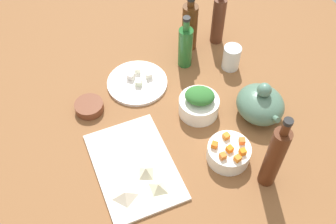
{
  "coord_description": "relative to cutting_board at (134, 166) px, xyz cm",
  "views": [
    {
      "loc": [
        72.41,
        -33.51,
        107.71
      ],
      "look_at": [
        0.0,
        0.0,
        8.0
      ],
      "focal_mm": 41.77,
      "sensor_mm": 36.0,
      "label": 1
    }
  ],
  "objects": [
    {
      "name": "tabletop",
      "position": [
        -11.77,
        16.88,
        -2.0
      ],
      "size": [
        190.0,
        190.0,
        3.0
      ],
      "primitive_type": "cube",
      "color": "brown",
      "rests_on": "ground"
    },
    {
      "name": "carrot_cube_3",
      "position": [
        5.43,
        28.65,
        5.95
      ],
      "size": [
        1.99,
        1.99,
        1.8
      ],
      "primitive_type": "cube",
      "rotation": [
        0.0,
        0.0,
        0.11
      ],
      "color": "orange",
      "rests_on": "bowl_carrots"
    },
    {
      "name": "tofu_cube_3",
      "position": [
        -32.2,
        18.69,
        1.8
      ],
      "size": [
        2.49,
        2.49,
        2.2
      ],
      "primitive_type": "cube",
      "rotation": [
        0.0,
        0.0,
        1.43
      ],
      "color": "white",
      "rests_on": "plate_tofu"
    },
    {
      "name": "carrot_cube_4",
      "position": [
        9.02,
        32.07,
        5.95
      ],
      "size": [
        2.38,
        2.38,
        1.8
      ],
      "primitive_type": "cube",
      "rotation": [
        0.0,
        0.0,
        1.15
      ],
      "color": "orange",
      "rests_on": "bowl_carrots"
    },
    {
      "name": "bowl_greens",
      "position": [
        -11.14,
        28.03,
        2.64
      ],
      "size": [
        13.57,
        13.57,
        6.28
      ],
      "primitive_type": "cylinder",
      "color": "white",
      "rests_on": "tabletop"
    },
    {
      "name": "dumpling_2",
      "position": [
        10.37,
        3.51,
        1.82
      ],
      "size": [
        6.4,
        6.28,
        2.64
      ],
      "primitive_type": "pyramid",
      "rotation": [
        0.0,
        0.0,
        0.65
      ],
      "color": "beige",
      "rests_on": "cutting_board"
    },
    {
      "name": "drinking_glass_0",
      "position": [
        -25.51,
        49.06,
        4.23
      ],
      "size": [
        6.5,
        6.5,
        9.46
      ],
      "primitive_type": "cylinder",
      "color": "white",
      "rests_on": "tabletop"
    },
    {
      "name": "dumpling_0",
      "position": [
        8.76,
        -6.22,
        1.84
      ],
      "size": [
        6.14,
        6.63,
        2.69
      ],
      "primitive_type": "pyramid",
      "rotation": [
        0.0,
        0.0,
        4.52
      ],
      "color": "beige",
      "rests_on": "cutting_board"
    },
    {
      "name": "cutting_board",
      "position": [
        0.0,
        0.0,
        0.0
      ],
      "size": [
        34.54,
        24.44,
        1.0
      ],
      "primitive_type": "cube",
      "rotation": [
        0.0,
        0.0,
        -0.04
      ],
      "color": "silver",
      "rests_on": "tabletop"
    },
    {
      "name": "carrot_cube_5",
      "position": [
        9.94,
        27.21,
        5.95
      ],
      "size": [
        2.07,
        2.07,
        1.8
      ],
      "primitive_type": "cube",
      "rotation": [
        0.0,
        0.0,
        0.17
      ],
      "color": "orange",
      "rests_on": "bowl_carrots"
    },
    {
      "name": "carrot_cube_6",
      "position": [
        12.43,
        30.23,
        5.95
      ],
      "size": [
        1.94,
        1.94,
        1.8
      ],
      "primitive_type": "cube",
      "rotation": [
        0.0,
        0.0,
        1.49
      ],
      "color": "orange",
      "rests_on": "bowl_carrots"
    },
    {
      "name": "carrot_cube_0",
      "position": [
        6.75,
        23.78,
        5.95
      ],
      "size": [
        2.54,
        2.54,
        1.8
      ],
      "primitive_type": "cube",
      "rotation": [
        0.0,
        0.0,
        0.75
      ],
      "color": "orange",
      "rests_on": "bowl_carrots"
    },
    {
      "name": "teapot",
      "position": [
        -1.72,
        45.99,
        4.96
      ],
      "size": [
        18.23,
        15.49,
        14.61
      ],
      "color": "#4F745F",
      "rests_on": "tabletop"
    },
    {
      "name": "bowl_small_side",
      "position": [
        -27.72,
        -5.48,
        1.05
      ],
      "size": [
        9.78,
        9.78,
        3.1
      ],
      "primitive_type": "cylinder",
      "color": "brown",
      "rests_on": "tabletop"
    },
    {
      "name": "bowl_carrots",
      "position": [
        9.16,
        27.8,
        2.28
      ],
      "size": [
        13.4,
        13.4,
        5.55
      ],
      "primitive_type": "cylinder",
      "color": "white",
      "rests_on": "tabletop"
    },
    {
      "name": "tofu_cube_0",
      "position": [
        -30.34,
        13.89,
        1.8
      ],
      "size": [
        3.08,
        3.08,
        2.2
      ],
      "primitive_type": "cube",
      "rotation": [
        0.0,
        0.0,
        0.92
      ],
      "color": "white",
      "rests_on": "plate_tofu"
    },
    {
      "name": "bottle_1",
      "position": [
        -40.94,
        51.64,
        9.75
      ],
      "size": [
        4.93,
        4.93,
        23.87
      ],
      "color": "#532B1B",
      "rests_on": "tabletop"
    },
    {
      "name": "carrot_cube_2",
      "position": [
        13.8,
        27.65,
        5.95
      ],
      "size": [
        2.12,
        2.12,
        1.8
      ],
      "primitive_type": "cube",
      "rotation": [
        0.0,
        0.0,
        0.2
      ],
      "color": "orange",
      "rests_on": "bowl_carrots"
    },
    {
      "name": "tofu_cube_2",
      "position": [
        -36.42,
        15.85,
        1.8
      ],
      "size": [
        2.72,
        2.72,
        2.2
      ],
      "primitive_type": "cube",
      "rotation": [
        0.0,
        0.0,
        2.86
      ],
      "color": "white",
      "rests_on": "plate_tofu"
    },
    {
      "name": "bottle_0",
      "position": [
        -42.31,
        40.04,
        9.49
      ],
      "size": [
        5.8,
        5.8,
        22.87
      ],
      "color": "#512B10",
      "rests_on": "tabletop"
    },
    {
      "name": "carrot_cube_1",
      "position": [
        11.23,
        24.14,
        5.95
      ],
      "size": [
        1.83,
        1.83,
        1.8
      ],
      "primitive_type": "cube",
      "rotation": [
        0.0,
        0.0,
        3.12
      ],
      "color": "orange",
      "rests_on": "bowl_carrots"
    },
    {
      "name": "plate_tofu",
      "position": [
        -32.02,
        13.94,
        0.1
      ],
      "size": [
        21.84,
        21.84,
        1.2
      ],
      "primitive_type": "cylinder",
      "color": "white",
      "rests_on": "tabletop"
    },
    {
      "name": "bottle_2",
      "position": [
        20.63,
        34.34,
        12.09
      ],
      "size": [
        5.02,
        5.02,
        29.33
      ],
      "color": "#4E2411",
      "rests_on": "tabletop"
    },
    {
      "name": "bottle_3",
      "position": [
        -34.26,
        34.26,
        8.3
      ],
      "size": [
        5.26,
        5.26,
        21.62
      ],
      "color": "#24632B",
      "rests_on": "tabletop"
    },
    {
      "name": "dumpling_1",
      "position": [
        4.23,
        2.2,
        2.04
      ],
      "size": [
        5.62,
        5.46,
        3.08
      ],
      "primitive_type": "pyramid",
      "rotation": [
        0.0,
        0.0,
        3.51
      ],
      "color": "beige",
      "rests_on": "cutting_board"
    },
    {
      "name": "tofu_cube_1",
      "position": [
        -34.37,
        12.47,
        1.8
      ],
      "size": [
        3.1,
        3.1,
        2.2
      ],
      "primitive_type": "cube",
      "rotation": [
        0.0,
        0.0,
        0.7
      ],
      "color": "silver",
      "rests_on": "plate_tofu"
    },
    {
      "name": "chopped_greens_mound",
      "position": [
        -11.14,
        28.03,
        7.93
      ],
      "size": [
        12.04,
        12.64,
        4.29
      ],
      "primitive_type": "ellipsoid",
      "rotation": [
        0.0,
        0.0,
        1.04
      ],
      "color": "#2F6E2E",
      "rests_on": "bowl_greens"
    }
  ]
}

